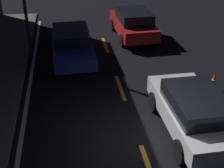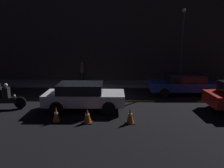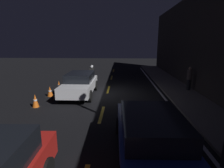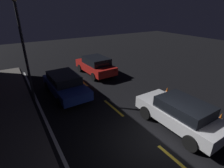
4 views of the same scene
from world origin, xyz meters
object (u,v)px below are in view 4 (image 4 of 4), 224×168
at_px(sedan_blue, 65,84).
at_px(traffic_cone_near, 220,120).
at_px(sedan_white, 180,113).
at_px(traffic_cone_far, 167,93).
at_px(street_lamp, 24,47).
at_px(taxi_red, 96,65).
at_px(traffic_cone_mid, 194,107).

bearing_deg(sedan_blue, traffic_cone_near, 34.12).
height_order(sedan_white, traffic_cone_near, sedan_white).
bearing_deg(traffic_cone_near, traffic_cone_far, -1.12).
bearing_deg(traffic_cone_near, street_lamp, 43.54).
bearing_deg(taxi_red, sedan_white, 178.12).
distance_m(traffic_cone_near, traffic_cone_mid, 1.43).
relative_size(sedan_white, taxi_red, 1.00).
bearing_deg(traffic_cone_far, street_lamp, 60.07).
relative_size(traffic_cone_mid, traffic_cone_far, 0.91).
xyz_separation_m(sedan_white, taxi_red, (8.50, 0.05, 0.02)).
bearing_deg(street_lamp, sedan_blue, -100.07).
xyz_separation_m(sedan_white, traffic_cone_far, (2.35, -1.79, -0.42)).
bearing_deg(traffic_cone_mid, sedan_blue, 42.63).
bearing_deg(street_lamp, taxi_red, -69.00).
bearing_deg(street_lamp, traffic_cone_near, -136.46).
bearing_deg(sedan_white, traffic_cone_near, -120.46).
distance_m(sedan_blue, traffic_cone_mid, 7.73).
height_order(sedan_blue, traffic_cone_near, sedan_blue).
height_order(sedan_blue, traffic_cone_mid, sedan_blue).
xyz_separation_m(sedan_blue, taxi_red, (2.38, -3.39, 0.06)).
distance_m(sedan_white, taxi_red, 8.50).
distance_m(sedan_white, street_lamp, 8.74).
bearing_deg(street_lamp, sedan_white, -140.39).
relative_size(sedan_blue, taxi_red, 1.03).
xyz_separation_m(sedan_white, traffic_cone_near, (-0.98, -1.73, -0.43)).
relative_size(taxi_red, traffic_cone_near, 5.94).
height_order(sedan_white, sedan_blue, sedan_white).
bearing_deg(traffic_cone_near, sedan_blue, 35.99).
xyz_separation_m(taxi_red, traffic_cone_mid, (-8.05, -1.84, -0.47)).
bearing_deg(traffic_cone_near, traffic_cone_mid, -2.69).
distance_m(traffic_cone_near, traffic_cone_far, 3.34).
relative_size(sedan_white, traffic_cone_near, 5.93).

